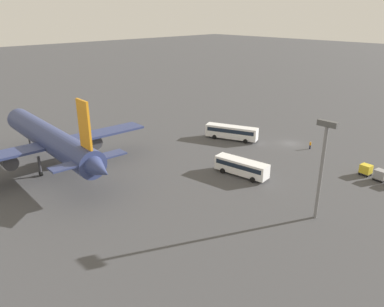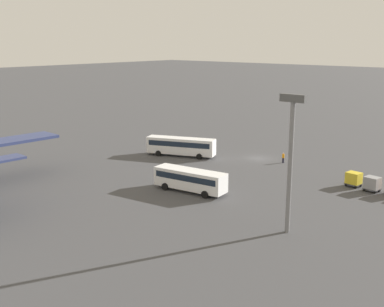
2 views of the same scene
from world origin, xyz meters
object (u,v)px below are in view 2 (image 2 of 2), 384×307
at_px(cargo_cart_grey, 372,183).
at_px(cargo_cart_yellow, 354,178).
at_px(shuttle_bus_near, 181,145).
at_px(shuttle_bus_far, 190,179).
at_px(worker_person, 283,158).

relative_size(cargo_cart_grey, cargo_cart_yellow, 1.00).
xyz_separation_m(cargo_cart_grey, cargo_cart_yellow, (2.84, -0.61, 0.00)).
height_order(shuttle_bus_near, cargo_cart_grey, shuttle_bus_near).
bearing_deg(shuttle_bus_far, cargo_cart_grey, -147.06).
bearing_deg(worker_person, shuttle_bus_near, 24.96).
bearing_deg(cargo_cart_grey, shuttle_bus_far, 40.49).
distance_m(shuttle_bus_near, cargo_cart_yellow, 30.82).
distance_m(worker_person, cargo_cart_grey, 18.26).
relative_size(shuttle_bus_near, shuttle_bus_far, 1.16).
xyz_separation_m(shuttle_bus_near, shuttle_bus_far, (-14.70, 14.50, -0.14)).
height_order(shuttle_bus_far, cargo_cart_grey, shuttle_bus_far).
relative_size(shuttle_bus_near, cargo_cart_grey, 5.66).
height_order(shuttle_bus_near, cargo_cart_yellow, shuttle_bus_near).
bearing_deg(cargo_cart_yellow, shuttle_bus_far, 46.21).
distance_m(shuttle_bus_near, worker_person, 18.03).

